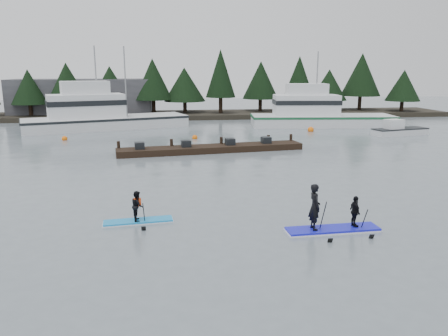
{
  "coord_description": "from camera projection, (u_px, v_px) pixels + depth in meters",
  "views": [
    {
      "loc": [
        -2.99,
        -16.63,
        6.28
      ],
      "look_at": [
        0.0,
        6.0,
        1.1
      ],
      "focal_mm": 35.0,
      "sensor_mm": 36.0,
      "label": 1
    }
  ],
  "objects": [
    {
      "name": "skiff",
      "position": [
        400.0,
        132.0,
        42.54
      ],
      "size": [
        5.8,
        2.85,
        0.65
      ],
      "primitive_type": "cube",
      "rotation": [
        0.0,
        0.0,
        0.22
      ],
      "color": "silver",
      "rests_on": "ground"
    },
    {
      "name": "paddleboard_duo",
      "position": [
        330.0,
        216.0,
        17.17
      ],
      "size": [
        3.75,
        1.25,
        2.41
      ],
      "rotation": [
        0.0,
        0.0,
        0.04
      ],
      "color": "#1619D2",
      "rests_on": "ground"
    },
    {
      "name": "treeline",
      "position": [
        189.0,
        117.0,
        58.45
      ],
      "size": [
        60.0,
        4.0,
        8.0
      ],
      "primitive_type": null,
      "color": "black",
      "rests_on": "ground"
    },
    {
      "name": "buoy_c",
      "position": [
        311.0,
        131.0,
        45.02
      ],
      "size": [
        0.63,
        0.63,
        0.63
      ],
      "primitive_type": "sphere",
      "color": "orange",
      "rests_on": "ground"
    },
    {
      "name": "buoy_b",
      "position": [
        195.0,
        139.0,
        40.16
      ],
      "size": [
        0.49,
        0.49,
        0.49
      ],
      "primitive_type": "sphere",
      "color": "orange",
      "rests_on": "ground"
    },
    {
      "name": "far_shore",
      "position": [
        189.0,
        115.0,
        58.38
      ],
      "size": [
        70.0,
        8.0,
        0.6
      ],
      "primitive_type": "cube",
      "color": "#2D281E",
      "rests_on": "ground"
    },
    {
      "name": "buoy_a",
      "position": [
        65.0,
        140.0,
        39.47
      ],
      "size": [
        0.49,
        0.49,
        0.49
      ],
      "primitive_type": "sphere",
      "color": "orange",
      "rests_on": "ground"
    },
    {
      "name": "fishing_boat_medium",
      "position": [
        318.0,
        120.0,
        49.21
      ],
      "size": [
        16.11,
        6.12,
        9.19
      ],
      "rotation": [
        0.0,
        0.0,
        -0.11
      ],
      "color": "silver",
      "rests_on": "ground"
    },
    {
      "name": "paddleboard_solo",
      "position": [
        138.0,
        211.0,
        18.2
      ],
      "size": [
        2.91,
        1.12,
        1.84
      ],
      "rotation": [
        0.0,
        0.0,
        0.1
      ],
      "color": "#168AD5",
      "rests_on": "ground"
    },
    {
      "name": "fishing_boat_large",
      "position": [
        102.0,
        122.0,
        47.0
      ],
      "size": [
        17.7,
        9.65,
        9.7
      ],
      "rotation": [
        0.0,
        0.0,
        0.31
      ],
      "color": "silver",
      "rests_on": "ground"
    },
    {
      "name": "floating_dock",
      "position": [
        212.0,
        149.0,
        33.9
      ],
      "size": [
        14.62,
        3.83,
        0.48
      ],
      "primitive_type": "cube",
      "rotation": [
        0.0,
        0.0,
        0.13
      ],
      "color": "black",
      "rests_on": "ground"
    },
    {
      "name": "waterfront_building",
      "position": [
        83.0,
        98.0,
        58.04
      ],
      "size": [
        18.0,
        6.0,
        5.0
      ],
      "primitive_type": "cube",
      "color": "#4C4C51",
      "rests_on": "ground"
    },
    {
      "name": "ground",
      "position": [
        243.0,
        226.0,
        17.85
      ],
      "size": [
        160.0,
        160.0,
        0.0
      ],
      "primitive_type": "plane",
      "color": "slate",
      "rests_on": "ground"
    }
  ]
}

